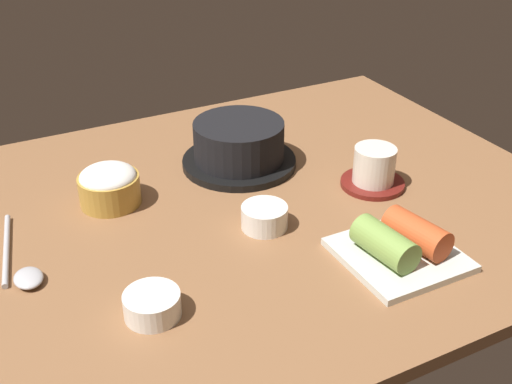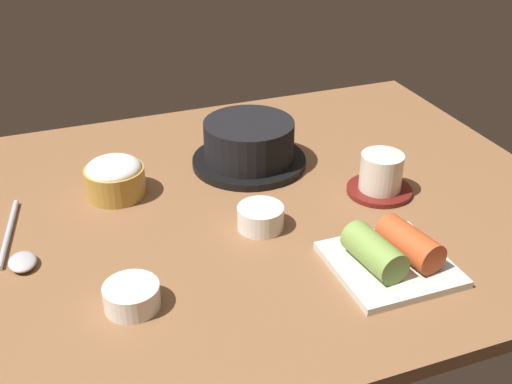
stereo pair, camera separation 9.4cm
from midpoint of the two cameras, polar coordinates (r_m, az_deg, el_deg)
The scene contains 8 objects.
dining_table at distance 96.99cm, azimuth 1.25°, elevation -1.78°, with size 100.00×76.00×2.00cm, color brown.
stone_pot at distance 106.34cm, azimuth 1.91°, elevation 4.21°, with size 19.01×19.01×7.72cm.
rice_bowl at distance 99.13cm, azimuth -9.81°, elevation 1.27°, with size 9.16×9.16×6.15cm.
tea_cup_with_saucer at distance 101.13cm, azimuth 13.65°, elevation 1.35°, with size 10.10×10.10×6.56cm.
banchan_cup_center at distance 90.55cm, azimuth 3.38°, elevation -2.29°, with size 6.62×6.62×3.35cm.
kimchi_plate at distance 85.29cm, azimuth 15.03°, elevation -5.47°, with size 14.83×14.83×5.30cm.
side_bowl_near at distance 77.27cm, azimuth -7.54°, elevation -9.22°, with size 6.73×6.73×3.03cm.
spoon at distance 89.62cm, azimuth -17.63°, elevation -5.15°, with size 5.08×18.96×1.35cm.
Camera 2 is at (-26.73, -78.08, 52.41)cm, focal length 45.07 mm.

